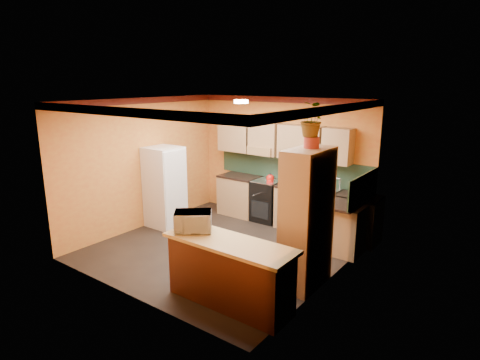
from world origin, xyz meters
name	(u,v)px	position (x,y,z in m)	size (l,w,h in m)	color
room_shell	(232,135)	(0.02, 0.28, 2.09)	(4.24, 4.24, 2.72)	black
base_cabinets_back	(292,206)	(0.46, 1.80, 0.44)	(3.65, 0.60, 0.88)	#A67D57
countertop_back	(293,185)	(0.46, 1.80, 0.90)	(3.65, 0.62, 0.04)	black
stove	(267,201)	(-0.16, 1.80, 0.46)	(0.58, 0.58, 0.91)	black
kettle	(270,178)	(-0.06, 1.75, 1.00)	(0.17, 0.17, 0.18)	red
sink	(327,190)	(1.24, 1.80, 0.94)	(0.48, 0.40, 0.03)	silver
base_cabinets_right	(340,229)	(1.80, 1.16, 0.44)	(0.60, 0.80, 0.88)	#A67D57
countertop_right	(341,204)	(1.80, 1.16, 0.90)	(0.62, 0.80, 0.04)	black
fridge	(165,187)	(-1.75, 0.26, 0.85)	(0.68, 0.66, 1.70)	white
pantry	(307,219)	(1.85, -0.29, 1.05)	(0.48, 0.90, 2.10)	#A67D57
fern_pot	(312,143)	(1.85, -0.24, 2.18)	(0.22, 0.22, 0.16)	#A23327
fern	(313,119)	(1.85, -0.24, 2.51)	(0.45, 0.39, 0.50)	#A67D57
breakfast_bar	(229,274)	(1.27, -1.41, 0.44)	(1.80, 0.55, 0.88)	#4C2211
bar_top	(229,243)	(1.27, -1.41, 0.91)	(1.90, 0.65, 0.05)	tan
microwave	(193,221)	(0.61, -1.41, 1.07)	(0.52, 0.35, 0.29)	white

